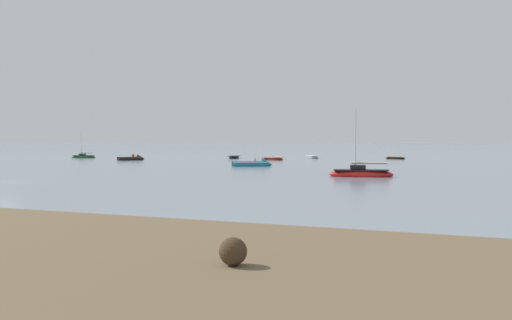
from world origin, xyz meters
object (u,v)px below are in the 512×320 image
object	(u,v)px
rowboat_moored_6	(273,159)
rowboat_moored_8	(395,158)
motorboat_moored_0	(134,159)
sailboat_moored_1	(83,157)
motorboat_moored_1	(256,164)
rowboat_moored_4	(313,157)
sailboat_moored_0	(361,174)
rowboat_moored_9	(278,158)
rowboat_moored_2	(234,157)

from	to	relation	value
rowboat_moored_6	rowboat_moored_8	distance (m)	21.78
motorboat_moored_0	sailboat_moored_1	xyz separation A→B (m)	(-14.68, 5.67, 0.01)
motorboat_moored_1	rowboat_moored_4	distance (m)	31.42
sailboat_moored_0	rowboat_moored_9	size ratio (longest dim) A/B	1.81
motorboat_moored_0	sailboat_moored_0	bearing A→B (deg)	-82.08
rowboat_moored_6	motorboat_moored_0	bearing A→B (deg)	-153.09
rowboat_moored_2	motorboat_moored_1	xyz separation A→B (m)	(14.43, -25.24, 0.05)
motorboat_moored_0	rowboat_moored_8	size ratio (longest dim) A/B	1.22
sailboat_moored_0	sailboat_moored_1	distance (m)	65.47
rowboat_moored_2	rowboat_moored_6	bearing A→B (deg)	-128.71
rowboat_moored_2	motorboat_moored_1	world-z (taller)	motorboat_moored_1
sailboat_moored_0	rowboat_moored_2	xyz separation A→B (m)	(-30.91, 39.93, -0.10)
motorboat_moored_1	sailboat_moored_1	distance (m)	44.21
rowboat_moored_8	rowboat_moored_9	distance (m)	20.19
motorboat_moored_1	rowboat_moored_8	world-z (taller)	motorboat_moored_1
sailboat_moored_1	rowboat_moored_9	size ratio (longest dim) A/B	1.38
rowboat_moored_2	sailboat_moored_1	size ratio (longest dim) A/B	0.91
motorboat_moored_1	rowboat_moored_9	distance (m)	26.87
rowboat_moored_4	sailboat_moored_1	size ratio (longest dim) A/B	0.84
motorboat_moored_0	motorboat_moored_1	bearing A→B (deg)	-74.15
motorboat_moored_1	rowboat_moored_4	bearing A→B (deg)	65.37
rowboat_moored_8	sailboat_moored_1	bearing A→B (deg)	-151.31
sailboat_moored_0	rowboat_moored_8	xyz separation A→B (m)	(-3.87, 47.46, -0.14)
sailboat_moored_1	rowboat_moored_2	bearing A→B (deg)	179.32
rowboat_moored_2	rowboat_moored_4	bearing A→B (deg)	-74.47
rowboat_moored_6	rowboat_moored_8	bearing A→B (deg)	39.07
sailboat_moored_0	rowboat_moored_9	distance (m)	46.77
rowboat_moored_4	rowboat_moored_6	size ratio (longest dim) A/B	1.13
rowboat_moored_4	rowboat_moored_8	xyz separation A→B (m)	(14.35, 1.40, -0.03)
rowboat_moored_4	rowboat_moored_9	bearing A→B (deg)	103.74
rowboat_moored_2	sailboat_moored_1	world-z (taller)	sailboat_moored_1
sailboat_moored_0	rowboat_moored_2	world-z (taller)	sailboat_moored_0
sailboat_moored_0	motorboat_moored_1	size ratio (longest dim) A/B	1.23
rowboat_moored_2	rowboat_moored_9	size ratio (longest dim) A/B	1.25
sailboat_moored_0	rowboat_moored_4	size ratio (longest dim) A/B	1.55
sailboat_moored_0	rowboat_moored_4	xyz separation A→B (m)	(-18.21, 46.06, -0.11)
rowboat_moored_2	sailboat_moored_1	distance (m)	27.61
motorboat_moored_1	sailboat_moored_1	size ratio (longest dim) A/B	1.07
sailboat_moored_0	rowboat_moored_6	distance (m)	41.10
rowboat_moored_2	rowboat_moored_6	size ratio (longest dim) A/B	1.22
rowboat_moored_8	motorboat_moored_0	bearing A→B (deg)	-138.79
sailboat_moored_1	rowboat_moored_8	bearing A→B (deg)	178.45
rowboat_moored_2	rowboat_moored_4	world-z (taller)	rowboat_moored_2
motorboat_moored_0	rowboat_moored_4	xyz separation A→B (m)	(24.38, 20.01, -0.03)
rowboat_moored_9	rowboat_moored_8	bearing A→B (deg)	-81.10
sailboat_moored_1	rowboat_moored_8	distance (m)	55.68
sailboat_moored_0	rowboat_moored_2	bearing A→B (deg)	-64.55
motorboat_moored_1	rowboat_moored_6	xyz separation A→B (m)	(-5.20, 20.24, -0.08)
motorboat_moored_0	rowboat_moored_2	xyz separation A→B (m)	(11.68, 13.88, -0.02)
rowboat_moored_4	rowboat_moored_9	distance (m)	7.08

